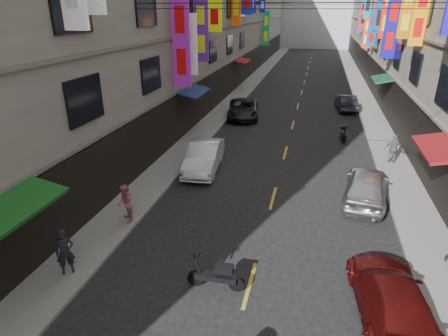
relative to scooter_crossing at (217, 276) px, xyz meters
The scene contains 14 objects.
sidewalk_left 30.78m from the scooter_crossing, 99.42° to the left, with size 2.00×90.00×0.12m, color slate.
sidewalk_right 31.15m from the scooter_crossing, 77.08° to the left, with size 2.00×90.00×0.12m, color slate.
street_awnings 14.59m from the scooter_crossing, 91.19° to the left, with size 13.99×35.20×0.41m.
lane_markings 27.38m from the scooter_crossing, 87.99° to the left, with size 0.12×80.20×0.01m.
scooter_crossing is the anchor object (origin of this frame).
scooter_far_right 16.32m from the scooter_crossing, 74.39° to the left, with size 0.50×1.80×1.14m.
car_left_mid 9.29m from the scooter_crossing, 109.09° to the left, with size 1.56×4.48×1.48m, color white.
car_left_far 19.73m from the scooter_crossing, 98.86° to the left, with size 2.30×4.98×1.38m, color black.
car_right_near 4.97m from the scooter_crossing, ahead, with size 1.82×4.48×1.30m, color #580F0F.
car_right_mid 8.67m from the scooter_crossing, 55.07° to the left, with size 1.77×4.41×1.50m, color #A7A6AB.
car_right_far 24.44m from the scooter_crossing, 78.29° to the left, with size 1.38×3.96×1.31m, color #2A2931.
pedestrian_lnear 4.85m from the scooter_crossing, behind, with size 0.57×0.52×1.56m, color black.
pedestrian_lfar 5.24m from the scooter_crossing, 148.25° to the left, with size 0.77×0.53×1.58m, color #C26685.
pedestrian_rfar 13.73m from the scooter_crossing, 60.25° to the left, with size 0.94×0.53×1.60m, color slate.
Camera 1 is at (1.46, 2.76, 7.96)m, focal length 30.00 mm.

